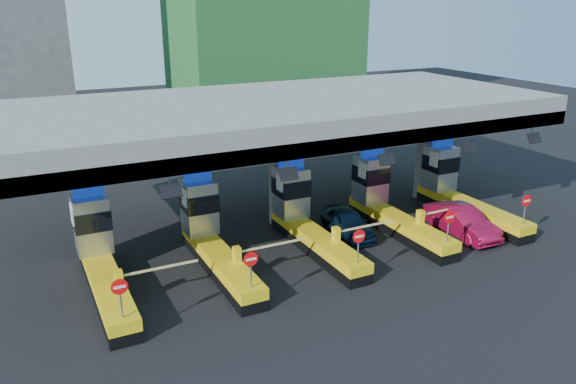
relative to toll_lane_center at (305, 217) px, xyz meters
name	(u,v)px	position (x,y,z in m)	size (l,w,h in m)	color
ground	(307,245)	(0.00, -0.28, -1.40)	(120.00, 120.00, 0.00)	black
toll_canopy	(282,116)	(0.00, 2.59, 4.74)	(28.00, 12.09, 7.00)	slate
toll_lane_far_left	(100,255)	(-10.00, 0.00, 0.00)	(4.43, 8.00, 4.16)	black
toll_lane_left	(210,235)	(-5.00, 0.00, 0.00)	(4.43, 8.00, 4.16)	black
toll_lane_center	(305,217)	(0.00, 0.00, 0.00)	(4.43, 8.00, 4.16)	black
toll_lane_right	(386,202)	(5.00, 0.00, 0.00)	(4.43, 8.00, 4.16)	black
toll_lane_far_right	(456,189)	(10.00, 0.00, 0.00)	(4.43, 8.00, 4.16)	black
van	(348,223)	(2.49, -0.16, -0.69)	(1.66, 4.13, 1.41)	black
red_car	(461,221)	(7.90, -2.76, -0.64)	(1.61, 4.61, 1.52)	maroon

